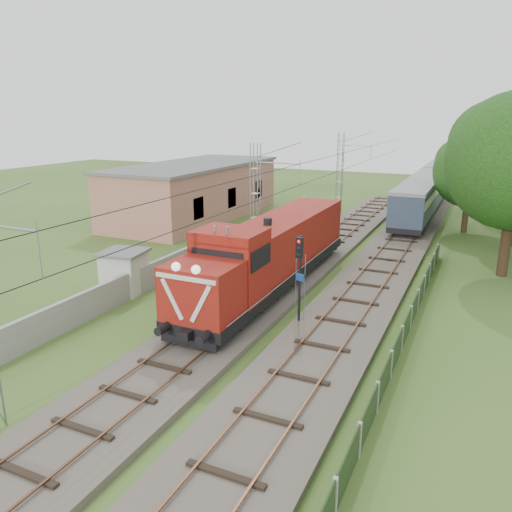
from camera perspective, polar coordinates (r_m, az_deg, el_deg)
The scene contains 13 objects.
ground at distance 22.32m, azimuth -6.17°, elevation -10.07°, with size 140.00×140.00×0.00m, color #3C5B22.
track_main at distance 27.98m, azimuth 1.20°, elevation -4.07°, with size 4.20×70.00×0.45m.
track_side at distance 38.70m, azimuth 15.88°, elevation 1.00°, with size 4.20×80.00×0.45m.
catenary at distance 32.57m, azimuth 0.02°, elevation 5.85°, with size 3.31×70.00×8.00m.
boundary_wall at distance 34.89m, azimuth -5.28°, elevation 0.92°, with size 0.25×40.00×1.50m, color #9E9E99.
station_building at distance 48.90m, azimuth -6.95°, elevation 7.45°, with size 8.40×20.40×5.22m.
fence at distance 22.22m, azimuth 16.29°, elevation -9.07°, with size 0.12×32.00×1.20m.
locomotive at distance 27.86m, azimuth 1.72°, elevation 0.44°, with size 3.12×17.81×4.52m.
coach_rake at distance 71.34m, azimuth 20.56°, elevation 9.00°, with size 2.82×62.80×3.26m.
signal_post at distance 22.99m, azimuth 5.00°, elevation -1.08°, with size 0.47×0.38×4.44m.
relay_hut at distance 28.96m, azimuth -14.81°, elevation -1.73°, with size 2.69×2.69×2.43m.
tree_c at distance 45.40m, azimuth 23.40°, elevation 8.78°, with size 6.32×6.02×8.20m.
tree_d at distance 53.17m, azimuth 27.10°, elevation 9.73°, with size 6.90×6.57×8.95m.
Camera 1 is at (10.53, -17.09, 9.75)m, focal length 35.00 mm.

